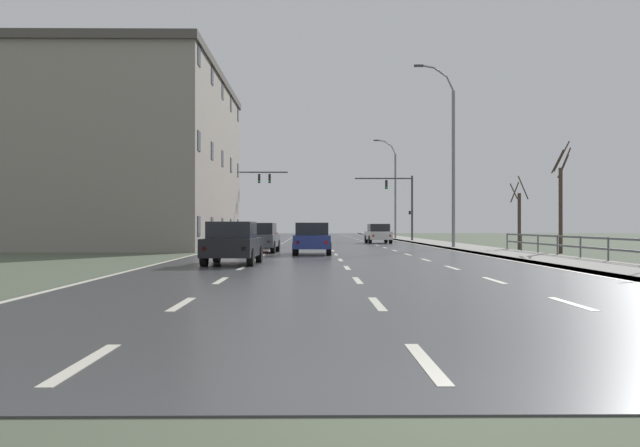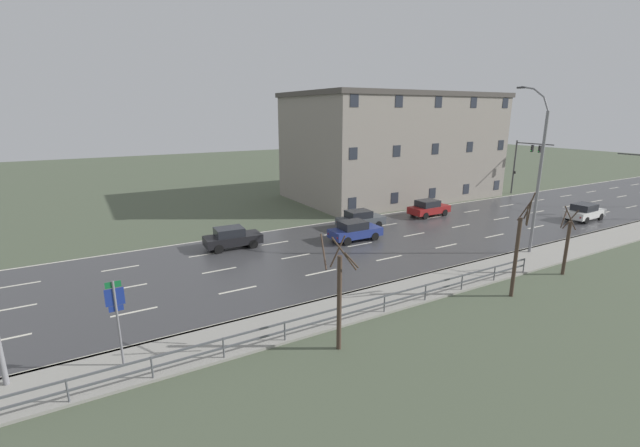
# 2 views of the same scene
# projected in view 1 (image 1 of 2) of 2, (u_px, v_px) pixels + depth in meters

# --- Properties ---
(ground_plane) EXTENTS (160.00, 160.00, 0.12)m
(ground_plane) POSITION_uv_depth(u_px,v_px,m) (327.00, 245.00, 53.24)
(ground_plane) COLOR #4C5642
(road_asphalt_strip) EXTENTS (14.00, 120.00, 0.03)m
(road_asphalt_strip) POSITION_uv_depth(u_px,v_px,m) (324.00, 241.00, 65.23)
(road_asphalt_strip) COLOR #3D3D3F
(road_asphalt_strip) RESTS_ON ground
(sidewalk_right) EXTENTS (3.00, 120.00, 0.12)m
(sidewalk_right) POSITION_uv_depth(u_px,v_px,m) (415.00, 240.00, 65.34)
(sidewalk_right) COLOR gray
(sidewalk_right) RESTS_ON ground
(guardrail) EXTENTS (0.07, 29.92, 1.00)m
(guardrail) POSITION_uv_depth(u_px,v_px,m) (624.00, 246.00, 24.85)
(guardrail) COLOR #515459
(guardrail) RESTS_ON ground
(street_lamp_midground) EXTENTS (2.53, 0.24, 11.43)m
(street_lamp_midground) POSITION_uv_depth(u_px,v_px,m) (451.00, 158.00, 43.65)
(street_lamp_midground) COLOR slate
(street_lamp_midground) RESTS_ON ground
(street_lamp_distant) EXTENTS (2.39, 0.24, 10.47)m
(street_lamp_distant) POSITION_uv_depth(u_px,v_px,m) (394.00, 190.00, 73.94)
(street_lamp_distant) COLOR slate
(street_lamp_distant) RESTS_ON ground
(traffic_signal_right) EXTENTS (5.26, 0.36, 5.94)m
(traffic_signal_right) POSITION_uv_depth(u_px,v_px,m) (401.00, 198.00, 63.71)
(traffic_signal_right) COLOR #38383A
(traffic_signal_right) RESTS_ON ground
(traffic_signal_left) EXTENTS (4.70, 0.36, 6.41)m
(traffic_signal_left) POSITION_uv_depth(u_px,v_px,m) (248.00, 193.00, 62.40)
(traffic_signal_left) COLOR #38383A
(traffic_signal_left) RESTS_ON ground
(car_far_right) EXTENTS (1.97, 4.17, 1.57)m
(car_far_right) POSITION_uv_depth(u_px,v_px,m) (378.00, 233.00, 56.55)
(car_far_right) COLOR silver
(car_far_right) RESTS_ON ground
(car_distant) EXTENTS (1.96, 4.17, 1.57)m
(car_distant) POSITION_uv_depth(u_px,v_px,m) (233.00, 243.00, 25.61)
(car_distant) COLOR black
(car_distant) RESTS_ON ground
(car_far_left) EXTENTS (1.88, 4.12, 1.57)m
(car_far_left) POSITION_uv_depth(u_px,v_px,m) (312.00, 238.00, 34.53)
(car_far_left) COLOR navy
(car_far_left) RESTS_ON ground
(car_near_right) EXTENTS (1.98, 4.18, 1.57)m
(car_near_right) POSITION_uv_depth(u_px,v_px,m) (260.00, 238.00, 36.94)
(car_near_right) COLOR #474C51
(car_near_right) RESTS_ON ground
(car_mid_centre) EXTENTS (1.93, 4.15, 1.57)m
(car_mid_centre) POSITION_uv_depth(u_px,v_px,m) (264.00, 235.00, 45.17)
(car_mid_centre) COLOR maroon
(car_mid_centre) RESTS_ON ground
(brick_building) EXTENTS (14.02, 23.21, 11.77)m
(brick_building) POSITION_uv_depth(u_px,v_px,m) (122.00, 161.00, 48.49)
(brick_building) COLOR gray
(brick_building) RESTS_ON ground
(bare_tree_mid) EXTENTS (0.95, 0.68, 5.82)m
(bare_tree_mid) POSITION_uv_depth(u_px,v_px,m) (561.00, 203.00, 36.30)
(bare_tree_mid) COLOR #423328
(bare_tree_mid) RESTS_ON ground
(bare_tree_far) EXTENTS (1.01, 1.04, 4.37)m
(bare_tree_far) POSITION_uv_depth(u_px,v_px,m) (519.00, 217.00, 41.81)
(bare_tree_far) COLOR #423328
(bare_tree_far) RESTS_ON ground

